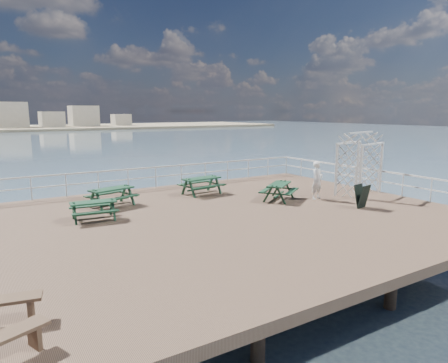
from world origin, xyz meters
TOP-DOWN VIEW (x-y plane):
  - ground at (0.00, 0.00)m, footprint 18.00×14.00m
  - sea_backdrop at (12.54, 134.07)m, footprint 300.00×300.00m
  - railing at (-0.07, 2.57)m, footprint 17.77×13.76m
  - picnic_table_a at (-3.18, 3.84)m, footprint 2.11×1.87m
  - picnic_table_b at (1.20, 4.07)m, footprint 2.03×1.72m
  - picnic_table_c at (3.54, 1.12)m, footprint 2.21×2.13m
  - picnic_table_d at (-4.36, 2.09)m, footprint 1.72×1.44m
  - trellis_arbor at (7.60, 0.13)m, footprint 2.63×1.83m
  - sandwich_board at (5.47, -1.84)m, footprint 0.66×0.54m
  - person at (5.10, 0.35)m, footprint 0.69×0.52m

SIDE VIEW (x-z plane):
  - sea_backdrop at x=12.54m, z-range -5.11..4.09m
  - ground at x=0.00m, z-range -0.30..0.00m
  - sandwich_board at x=5.47m, z-range -0.01..0.97m
  - picnic_table_d at x=-4.36m, z-range 0.11..0.89m
  - picnic_table_c at x=3.54m, z-range 0.12..0.96m
  - picnic_table_a at x=-3.18m, z-range 0.12..1.00m
  - picnic_table_b at x=1.20m, z-range 0.13..1.02m
  - person at x=5.10m, z-range 0.00..1.72m
  - railing at x=-0.07m, z-range 0.32..1.42m
  - trellis_arbor at x=7.60m, z-range -0.17..2.81m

